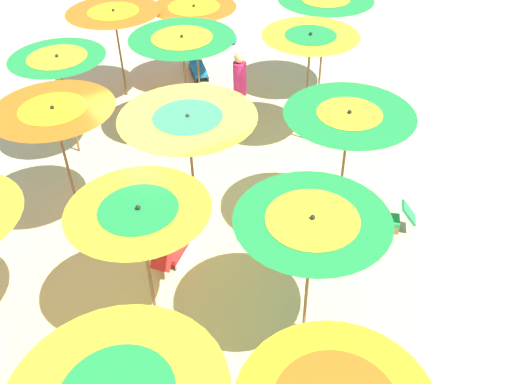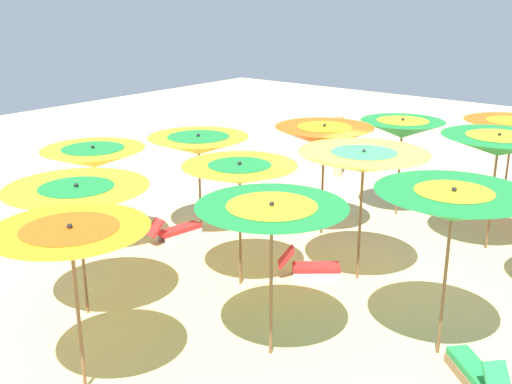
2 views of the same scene
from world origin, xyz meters
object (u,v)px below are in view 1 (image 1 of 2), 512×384
at_px(beach_umbrella_6, 183,46).
at_px(lounger_1, 175,248).
at_px(beach_umbrella_5, 194,14).
at_px(beach_umbrella_8, 140,218).
at_px(lounger_3, 198,67).
at_px(beach_umbrella_1, 59,66).
at_px(beach_umbrella_12, 348,124).
at_px(beachgoer_1, 240,89).
at_px(beach_umbrella_11, 310,45).
at_px(beach_umbrella_2, 55,119).
at_px(beach_umbrella_7, 189,126).
at_px(beach_umbrella_0, 114,17).
at_px(beach_umbrella_10, 325,5).
at_px(lounger_2, 379,219).
at_px(beach_umbrella_13, 312,229).
at_px(beach_ball, 232,39).

relative_size(beach_umbrella_6, lounger_1, 2.19).
distance_m(beach_umbrella_5, lounger_1, 6.61).
xyz_separation_m(beach_umbrella_8, lounger_3, (-4.48, -7.05, -1.86)).
distance_m(beach_umbrella_1, beach_umbrella_12, 6.02).
relative_size(beach_umbrella_1, beach_umbrella_5, 1.06).
height_order(beach_umbrella_12, beachgoer_1, beach_umbrella_12).
bearing_deg(beach_umbrella_11, beach_umbrella_6, -35.86).
xyz_separation_m(beach_umbrella_2, beach_umbrella_7, (-1.77, 1.47, 0.06)).
distance_m(beach_umbrella_0, beach_umbrella_11, 4.91).
relative_size(beach_umbrella_6, beach_umbrella_10, 0.99).
xyz_separation_m(beach_umbrella_5, lounger_2, (-0.21, 6.76, -1.74)).
height_order(beach_umbrella_1, lounger_1, beach_umbrella_1).
distance_m(beach_umbrella_2, beach_umbrella_11, 5.26).
relative_size(beach_umbrella_13, beachgoer_1, 1.25).
xyz_separation_m(beach_umbrella_7, lounger_2, (-2.87, 1.83, -2.03)).
relative_size(beach_umbrella_12, lounger_2, 2.27).
bearing_deg(beach_umbrella_0, beach_umbrella_10, 150.21).
bearing_deg(beach_umbrella_2, lounger_2, 144.56).
bearing_deg(beach_umbrella_1, beach_umbrella_0, -135.72).
relative_size(beach_umbrella_7, beach_umbrella_11, 0.96).
height_order(beach_umbrella_1, beachgoer_1, beach_umbrella_1).
height_order(beach_umbrella_11, lounger_3, beach_umbrella_11).
xyz_separation_m(beach_umbrella_12, beach_ball, (-2.54, -8.14, -2.11)).
bearing_deg(lounger_2, beach_umbrella_10, -73.47).
bearing_deg(beachgoer_1, lounger_3, 108.36).
bearing_deg(beach_umbrella_1, beach_umbrella_12, 122.55).
height_order(beach_umbrella_6, beach_umbrella_8, beach_umbrella_6).
bearing_deg(beach_umbrella_10, beach_umbrella_12, 56.03).
distance_m(lounger_3, beachgoer_1, 3.09).
height_order(beach_umbrella_7, lounger_2, beach_umbrella_7).
bearing_deg(beach_umbrella_6, beach_umbrella_10, -178.72).
height_order(beach_umbrella_6, beachgoer_1, beach_umbrella_6).
xyz_separation_m(lounger_1, lounger_2, (-3.56, 1.34, -0.00)).
distance_m(beach_umbrella_2, beach_umbrella_10, 7.09).
relative_size(beach_umbrella_13, lounger_3, 1.80).
relative_size(beach_umbrella_12, beach_umbrella_13, 1.08).
bearing_deg(beach_umbrella_1, beach_umbrella_8, 84.64).
bearing_deg(beach_umbrella_11, beach_umbrella_12, 64.86).
bearing_deg(beach_ball, beach_umbrella_5, 40.66).
distance_m(beach_umbrella_6, beach_umbrella_8, 5.29).
bearing_deg(lounger_3, beach_umbrella_10, 58.44).
bearing_deg(beach_umbrella_7, beach_umbrella_5, -118.34).
xyz_separation_m(beach_umbrella_6, beachgoer_1, (-1.17, 0.33, -1.18)).
distance_m(beach_umbrella_7, lounger_1, 2.20).
bearing_deg(beach_umbrella_10, lounger_3, -48.83).
bearing_deg(beach_umbrella_1, lounger_2, 125.68).
relative_size(beach_umbrella_0, beachgoer_1, 1.21).
height_order(beach_umbrella_2, lounger_1, beach_umbrella_2).
height_order(beach_umbrella_1, beach_umbrella_10, beach_umbrella_10).
height_order(beach_umbrella_1, beach_umbrella_2, beach_umbrella_2).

